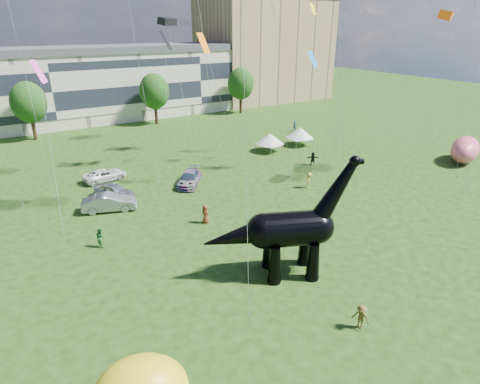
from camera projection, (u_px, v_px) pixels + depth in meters
ground at (333, 290)px, 27.38m from camera, size 220.00×220.00×0.00m
terrace_row at (48, 91)px, 69.45m from camera, size 78.00×11.00×12.00m
apartment_block at (264, 50)px, 93.41m from camera, size 28.00×18.00×22.00m
tree_mid_left at (28, 99)px, 60.35m from camera, size 5.20×5.20×9.44m
tree_mid_right at (154, 88)px, 70.18m from camera, size 5.20×5.20×9.44m
tree_far_right at (241, 81)px, 79.01m from camera, size 5.20×5.20×9.44m
dinosaur_sculpture at (285, 231)px, 27.97m from camera, size 10.76×5.95×9.08m
car_silver at (114, 191)px, 41.73m from camera, size 3.92×4.60×1.49m
car_grey at (109, 203)px, 38.71m from camera, size 5.39×3.36×1.68m
car_white at (105, 175)px, 46.23m from camera, size 5.15×2.81×1.37m
car_dark at (189, 178)px, 45.01m from camera, size 4.76×5.36×1.49m
gazebo_near at (270, 139)px, 56.31m from camera, size 4.59×4.59×2.62m
gazebo_far at (300, 133)px, 59.22m from camera, size 4.38×4.38×2.68m
inflatable_pink at (465, 150)px, 52.11m from camera, size 7.43×5.80×3.33m
visitors at (250, 198)px, 39.54m from camera, size 48.46×39.98×1.87m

